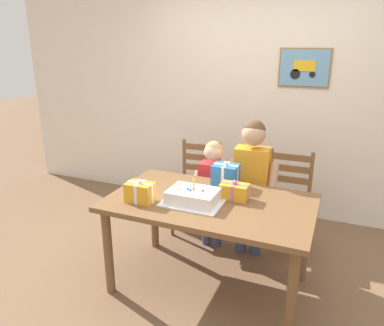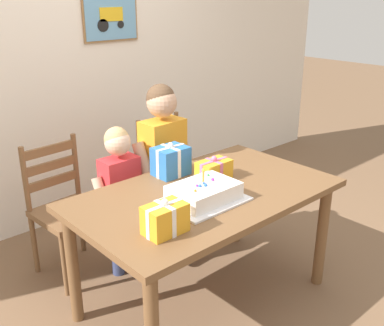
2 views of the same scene
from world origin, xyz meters
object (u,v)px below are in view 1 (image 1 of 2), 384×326
(gift_box_corner_small, at_px, (234,191))
(child_older, at_px, (251,175))
(chair_left, at_px, (197,187))
(chair_right, at_px, (286,201))
(gift_box_beside_cake, at_px, (140,192))
(child_younger, at_px, (213,184))
(dining_table, at_px, (210,212))
(gift_box_red_large, at_px, (226,175))
(birthday_cake, at_px, (193,197))

(gift_box_corner_small, relative_size, child_older, 0.17)
(chair_left, bearing_deg, chair_right, 0.01)
(gift_box_beside_cake, distance_m, gift_box_corner_small, 0.71)
(chair_right, bearing_deg, child_younger, -157.45)
(dining_table, xyz_separation_m, chair_right, (0.45, 0.87, -0.19))
(gift_box_red_large, xyz_separation_m, gift_box_corner_small, (0.15, -0.24, -0.03))
(birthday_cake, relative_size, gift_box_red_large, 2.04)
(dining_table, xyz_separation_m, gift_box_corner_small, (0.16, 0.10, 0.16))
(dining_table, relative_size, chair_left, 1.67)
(gift_box_beside_cake, relative_size, gift_box_corner_small, 0.97)
(dining_table, height_order, child_older, child_older)
(chair_right, relative_size, child_younger, 0.88)
(chair_left, relative_size, child_younger, 0.88)
(gift_box_red_large, height_order, gift_box_beside_cake, gift_box_red_large)
(dining_table, xyz_separation_m, gift_box_beside_cake, (-0.47, -0.22, 0.17))
(child_younger, bearing_deg, gift_box_beside_cake, -108.94)
(birthday_cake, relative_size, child_younger, 0.42)
(chair_right, bearing_deg, birthday_cake, -119.76)
(gift_box_corner_small, xyz_separation_m, child_older, (0.01, 0.51, -0.04))
(gift_box_corner_small, relative_size, child_younger, 0.21)
(chair_right, bearing_deg, gift_box_red_large, -128.97)
(gift_box_red_large, bearing_deg, gift_box_corner_small, -58.26)
(gift_box_beside_cake, bearing_deg, chair_left, 88.98)
(chair_left, bearing_deg, gift_box_beside_cake, -91.02)
(gift_box_red_large, relative_size, chair_right, 0.23)
(gift_box_red_large, height_order, chair_left, gift_box_red_large)
(child_older, bearing_deg, gift_box_beside_cake, -128.02)
(gift_box_red_large, distance_m, chair_left, 0.81)
(gift_box_red_large, height_order, gift_box_corner_small, gift_box_red_large)
(child_older, bearing_deg, child_younger, 179.92)
(dining_table, xyz_separation_m, chair_left, (-0.46, 0.87, -0.19))
(dining_table, bearing_deg, gift_box_red_large, 87.51)
(gift_box_red_large, xyz_separation_m, gift_box_beside_cake, (-0.49, -0.55, -0.02))
(gift_box_beside_cake, distance_m, chair_right, 1.48)
(gift_box_beside_cake, bearing_deg, gift_box_corner_small, 26.34)
(child_older, xyz_separation_m, child_younger, (-0.36, 0.00, -0.14))
(gift_box_corner_small, distance_m, child_younger, 0.65)
(gift_box_red_large, bearing_deg, chair_left, 131.03)
(gift_box_red_large, bearing_deg, child_older, 60.41)
(gift_box_beside_cake, relative_size, child_younger, 0.20)
(gift_box_red_large, bearing_deg, chair_right, 51.03)
(birthday_cake, height_order, gift_box_beside_cake, birthday_cake)
(gift_box_red_large, xyz_separation_m, chair_right, (0.44, 0.54, -0.38))
(dining_table, xyz_separation_m, child_younger, (-0.19, 0.61, -0.02))
(gift_box_corner_small, bearing_deg, gift_box_beside_cake, -153.66)
(chair_right, bearing_deg, child_older, -136.51)
(gift_box_red_large, distance_m, gift_box_corner_small, 0.28)
(birthday_cake, xyz_separation_m, child_older, (0.27, 0.70, -0.03))
(birthday_cake, xyz_separation_m, chair_left, (-0.36, 0.96, -0.33))
(child_older, bearing_deg, gift_box_corner_small, -90.95)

